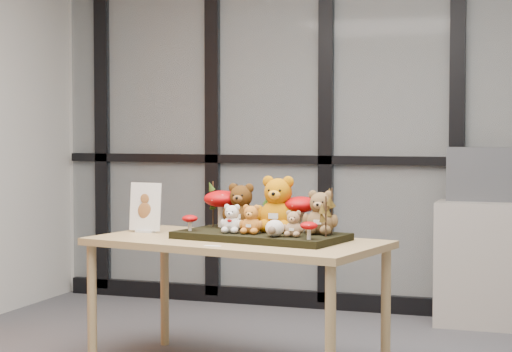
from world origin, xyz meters
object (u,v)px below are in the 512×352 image
at_px(diorama_tray, 261,236).
at_px(cabinet, 484,264).
at_px(bear_brown_medium, 241,204).
at_px(bear_small_yellow, 251,218).
at_px(mushroom_front_right, 309,230).
at_px(mushroom_back_left, 222,207).
at_px(plush_cream_hedgehog, 275,227).
at_px(sign_holder, 145,210).
at_px(mushroom_back_right, 301,212).
at_px(monitor, 486,175).
at_px(bear_beige_small, 294,222).
at_px(mushroom_front_left, 190,222).
at_px(bear_tan_back, 321,210).
at_px(bear_pooh_yellow, 278,201).
at_px(display_table, 237,252).

distance_m(diorama_tray, cabinet, 1.87).
distance_m(bear_brown_medium, bear_small_yellow, 0.25).
bearing_deg(mushroom_front_right, mushroom_back_left, 147.35).
bearing_deg(plush_cream_hedgehog, diorama_tray, 140.06).
relative_size(diorama_tray, mushroom_back_left, 3.91).
xyz_separation_m(mushroom_back_left, sign_holder, (-0.43, -0.07, -0.02)).
height_order(bear_small_yellow, mushroom_back_left, mushroom_back_left).
height_order(mushroom_back_right, mushroom_front_right, mushroom_back_right).
bearing_deg(sign_holder, monitor, 46.52).
relative_size(bear_brown_medium, bear_beige_small, 1.86).
bearing_deg(mushroom_back_right, monitor, 61.61).
relative_size(plush_cream_hedgehog, sign_holder, 0.34).
height_order(mushroom_back_left, cabinet, mushroom_back_left).
relative_size(mushroom_back_right, mushroom_front_left, 2.20).
height_order(bear_tan_back, sign_holder, bear_tan_back).
bearing_deg(plush_cream_hedgehog, mushroom_front_right, -2.86).
distance_m(bear_pooh_yellow, cabinet, 1.82).
relative_size(mushroom_front_right, cabinet, 0.12).
relative_size(display_table, bear_brown_medium, 6.02).
height_order(display_table, bear_small_yellow, bear_small_yellow).
distance_m(plush_cream_hedgehog, cabinet, 1.96).
height_order(bear_brown_medium, mushroom_front_right, bear_brown_medium).
xyz_separation_m(plush_cream_hedgehog, sign_holder, (-0.83, 0.27, 0.04)).
xyz_separation_m(display_table, mushroom_back_right, (0.31, 0.13, 0.21)).
relative_size(diorama_tray, bear_small_yellow, 5.22).
height_order(display_table, monitor, monitor).
bearing_deg(diorama_tray, mushroom_back_left, 159.80).
xyz_separation_m(bear_brown_medium, mushroom_front_right, (0.47, -0.34, -0.09)).
xyz_separation_m(bear_tan_back, mushroom_front_left, (-0.68, -0.08, -0.08)).
height_order(bear_tan_back, mushroom_back_right, bear_tan_back).
distance_m(bear_beige_small, mushroom_front_left, 0.59).
distance_m(bear_brown_medium, bear_tan_back, 0.48).
height_order(bear_tan_back, bear_small_yellow, bear_tan_back).
relative_size(plush_cream_hedgehog, mushroom_front_right, 0.98).
xyz_separation_m(display_table, bear_small_yellow, (0.10, -0.05, 0.19)).
bearing_deg(mushroom_back_right, diorama_tray, -152.78).
bearing_deg(bear_tan_back, bear_small_yellow, -151.25).
relative_size(bear_brown_medium, bear_tan_back, 1.10).
bearing_deg(bear_small_yellow, mushroom_back_left, 147.16).
distance_m(bear_tan_back, plush_cream_hedgehog, 0.27).
distance_m(bear_beige_small, mushroom_back_left, 0.58).
height_order(bear_small_yellow, plush_cream_hedgehog, bear_small_yellow).
height_order(diorama_tray, bear_pooh_yellow, bear_pooh_yellow).
xyz_separation_m(bear_brown_medium, bear_tan_back, (0.47, -0.10, -0.01)).
bearing_deg(mushroom_front_left, bear_beige_small, -6.98).
xyz_separation_m(bear_small_yellow, bear_beige_small, (0.24, -0.05, -0.01)).
bearing_deg(mushroom_front_left, bear_small_yellow, -3.99).
bearing_deg(bear_small_yellow, monitor, 70.12).
xyz_separation_m(mushroom_front_left, cabinet, (1.36, 1.61, -0.38)).
xyz_separation_m(mushroom_front_right, sign_holder, (-1.02, 0.31, 0.04)).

